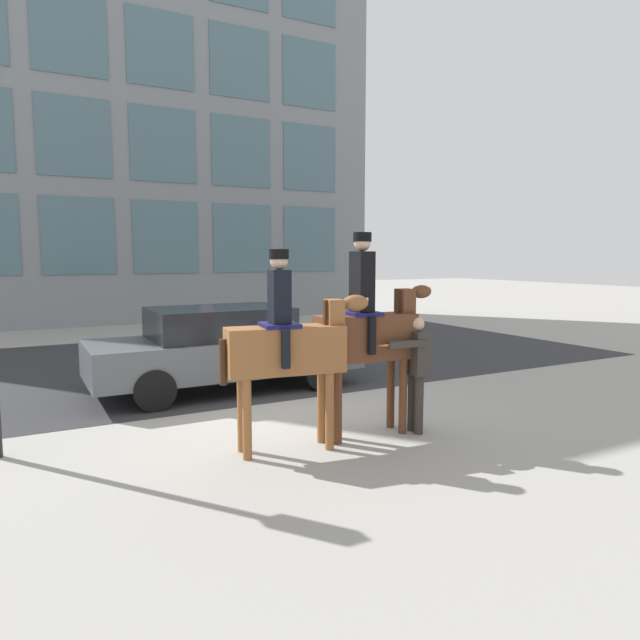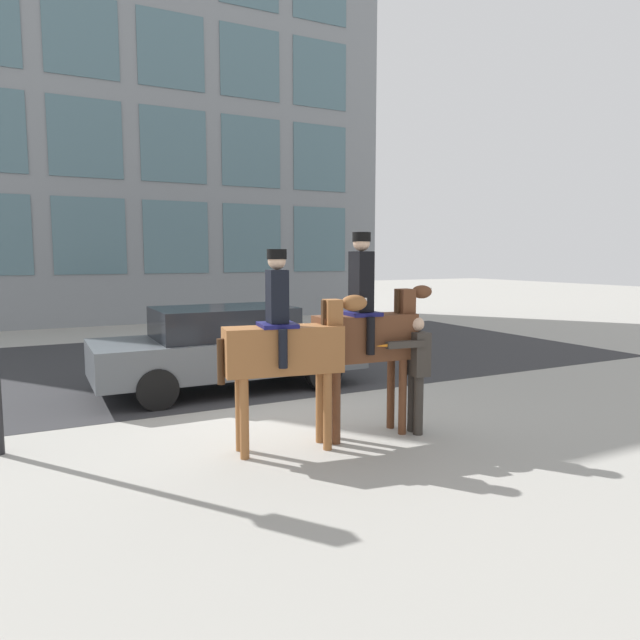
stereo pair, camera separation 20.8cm
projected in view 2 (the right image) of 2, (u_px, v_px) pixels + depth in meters
The scene contains 7 objects.
ground_plane at pixel (276, 411), 8.92m from camera, with size 80.00×80.00×0.00m, color #9E9B93.
road_surface at pixel (197, 361), 13.13m from camera, with size 19.87×8.50×0.01m.
office_building_facade at pixel (127, 55), 19.40m from camera, with size 19.87×0.33×18.40m.
mounted_horse_lead at pixel (286, 345), 7.00m from camera, with size 1.91×0.66×2.50m.
mounted_horse_companion at pixel (367, 332), 7.58m from camera, with size 1.81×0.65×2.72m.
pedestrian_bystander at pixel (415, 365), 7.72m from camera, with size 0.85×0.43×1.61m.
street_car_near_lane at pixel (229, 347), 10.32m from camera, with size 4.78×1.89×1.51m.
Camera 2 is at (-3.33, -8.07, 2.42)m, focal length 32.00 mm.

